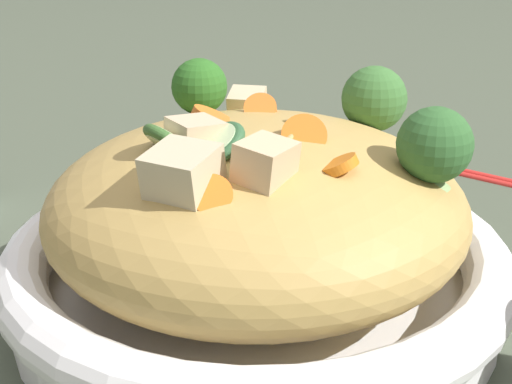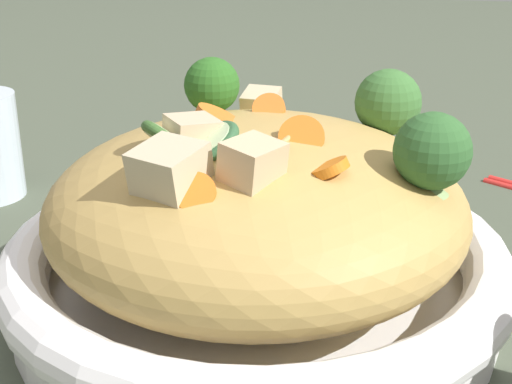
# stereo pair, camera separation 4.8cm
# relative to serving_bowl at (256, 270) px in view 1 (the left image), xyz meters

# --- Properties ---
(ground_plane) EXTENTS (3.00, 3.00, 0.00)m
(ground_plane) POSITION_rel_serving_bowl_xyz_m (0.00, 0.00, -0.03)
(ground_plane) COLOR #474F3E
(serving_bowl) EXTENTS (0.33, 0.33, 0.05)m
(serving_bowl) POSITION_rel_serving_bowl_xyz_m (0.00, 0.00, 0.00)
(serving_bowl) COLOR white
(serving_bowl) RESTS_ON ground_plane
(noodle_heap) EXTENTS (0.27, 0.27, 0.11)m
(noodle_heap) POSITION_rel_serving_bowl_xyz_m (0.00, 0.00, 0.05)
(noodle_heap) COLOR tan
(noodle_heap) RESTS_ON serving_bowl
(broccoli_florets) EXTENTS (0.20, 0.17, 0.07)m
(broccoli_florets) POSITION_rel_serving_bowl_xyz_m (0.06, 0.05, 0.10)
(broccoli_florets) COLOR #99B66F
(broccoli_florets) RESTS_ON serving_bowl
(carrot_coins) EXTENTS (0.11, 0.16, 0.03)m
(carrot_coins) POSITION_rel_serving_bowl_xyz_m (0.00, -0.01, 0.09)
(carrot_coins) COLOR orange
(carrot_coins) RESTS_ON serving_bowl
(zucchini_slices) EXTENTS (0.08, 0.06, 0.03)m
(zucchini_slices) POSITION_rel_serving_bowl_xyz_m (-0.03, -0.03, 0.10)
(zucchini_slices) COLOR beige
(zucchini_slices) RESTS_ON serving_bowl
(chicken_chunks) EXTENTS (0.09, 0.21, 0.04)m
(chicken_chunks) POSITION_rel_serving_bowl_xyz_m (-0.02, -0.03, 0.09)
(chicken_chunks) COLOR #D0B287
(chicken_chunks) RESTS_ON serving_bowl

